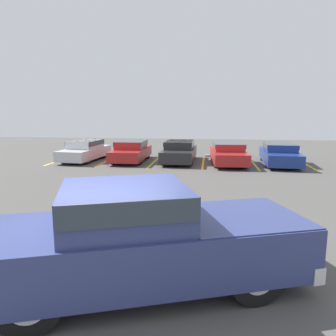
{
  "coord_description": "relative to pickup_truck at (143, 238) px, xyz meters",
  "views": [
    {
      "loc": [
        1.87,
        -5.19,
        3.0
      ],
      "look_at": [
        0.43,
        6.11,
        1.0
      ],
      "focal_mm": 35.0,
      "sensor_mm": 36.0,
      "label": 1
    }
  ],
  "objects": [
    {
      "name": "pickup_truck",
      "position": [
        0.0,
        0.0,
        0.0
      ],
      "size": [
        5.91,
        3.74,
        1.8
      ],
      "rotation": [
        0.0,
        0.0,
        0.34
      ],
      "color": "navy",
      "rests_on": "ground_plane"
    },
    {
      "name": "parked_sedan_d",
      "position": [
        2.13,
        13.68,
        -0.26
      ],
      "size": [
        2.05,
        4.61,
        1.2
      ],
      "rotation": [
        0.0,
        0.0,
        -1.51
      ],
      "color": "maroon",
      "rests_on": "ground_plane"
    },
    {
      "name": "stall_stripe_f",
      "position": [
        6.52,
        13.79,
        -0.9
      ],
      "size": [
        0.12,
        4.35,
        0.01
      ],
      "primitive_type": "cube",
      "color": "yellow",
      "rests_on": "ground_plane"
    },
    {
      "name": "stall_stripe_d",
      "position": [
        0.72,
        13.79,
        -0.9
      ],
      "size": [
        0.12,
        4.35,
        0.01
      ],
      "primitive_type": "cube",
      "color": "yellow",
      "rests_on": "ground_plane"
    },
    {
      "name": "stall_stripe_e",
      "position": [
        3.62,
        13.79,
        -0.9
      ],
      "size": [
        0.12,
        4.35,
        0.01
      ],
      "primitive_type": "cube",
      "color": "yellow",
      "rests_on": "ground_plane"
    },
    {
      "name": "stall_stripe_a",
      "position": [
        -7.97,
        13.79,
        -0.9
      ],
      "size": [
        0.12,
        4.35,
        0.01
      ],
      "primitive_type": "cube",
      "color": "yellow",
      "rests_on": "ground_plane"
    },
    {
      "name": "ground_plane",
      "position": [
        -0.8,
        0.1,
        -0.9
      ],
      "size": [
        60.0,
        60.0,
        0.0
      ],
      "primitive_type": "plane",
      "color": "#4C4947"
    },
    {
      "name": "wheel_stop_curb",
      "position": [
        1.66,
        16.38,
        -0.83
      ],
      "size": [
        1.7,
        0.2,
        0.14
      ],
      "primitive_type": "cube",
      "color": "#B7B2A8",
      "rests_on": "ground_plane"
    },
    {
      "name": "stall_stripe_b",
      "position": [
        -5.07,
        13.79,
        -0.9
      ],
      "size": [
        0.12,
        4.35,
        0.01
      ],
      "primitive_type": "cube",
      "color": "yellow",
      "rests_on": "ground_plane"
    },
    {
      "name": "parked_sedan_b",
      "position": [
        -3.59,
        13.97,
        -0.25
      ],
      "size": [
        1.8,
        4.25,
        1.22
      ],
      "rotation": [
        0.0,
        0.0,
        -1.56
      ],
      "color": "maroon",
      "rests_on": "ground_plane"
    },
    {
      "name": "parked_sedan_e",
      "position": [
        4.99,
        13.82,
        -0.27
      ],
      "size": [
        2.01,
        4.72,
        1.19
      ],
      "rotation": [
        0.0,
        0.0,
        -1.62
      ],
      "color": "navy",
      "rests_on": "ground_plane"
    },
    {
      "name": "stall_stripe_c",
      "position": [
        -2.17,
        13.79,
        -0.9
      ],
      "size": [
        0.12,
        4.35,
        0.01
      ],
      "primitive_type": "cube",
      "color": "yellow",
      "rests_on": "ground_plane"
    },
    {
      "name": "parked_sedan_c",
      "position": [
        -0.69,
        14.03,
        -0.24
      ],
      "size": [
        1.84,
        4.42,
        1.24
      ],
      "rotation": [
        0.0,
        0.0,
        -1.59
      ],
      "color": "#232326",
      "rests_on": "ground_plane"
    },
    {
      "name": "parked_sedan_a",
      "position": [
        -6.44,
        13.89,
        -0.25
      ],
      "size": [
        2.06,
        4.39,
        1.22
      ],
      "rotation": [
        0.0,
        0.0,
        -1.66
      ],
      "color": "#B7BABF",
      "rests_on": "ground_plane"
    }
  ]
}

